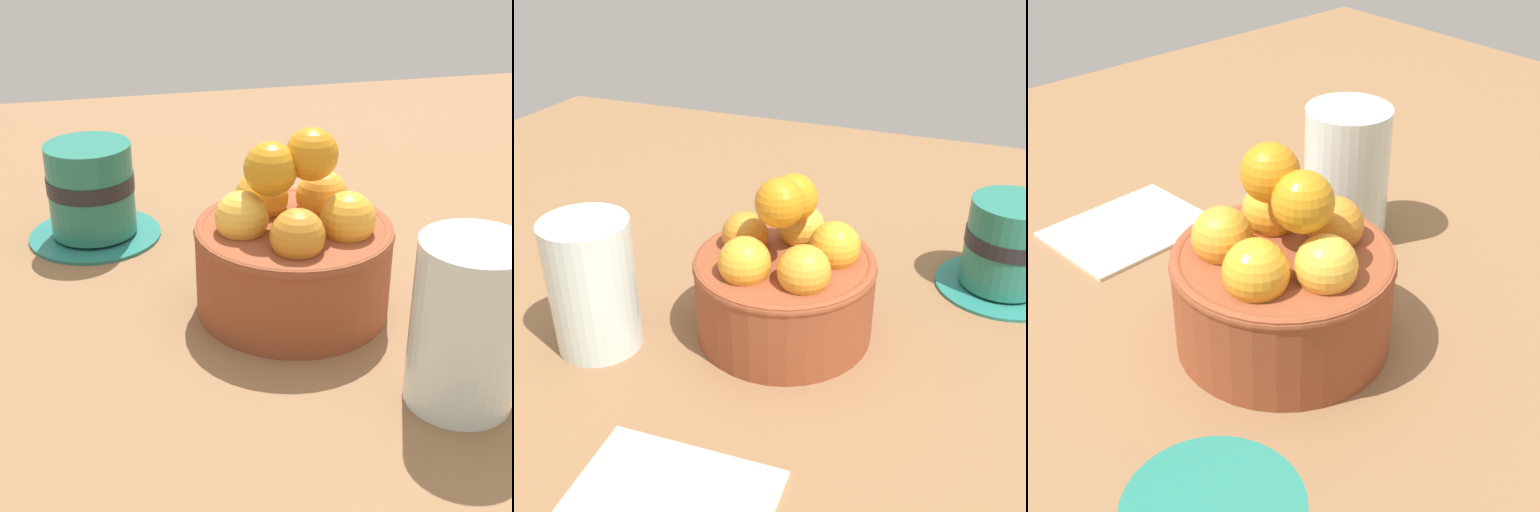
% 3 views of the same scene
% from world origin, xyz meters
% --- Properties ---
extents(ground_plane, '(1.28, 1.13, 0.05)m').
position_xyz_m(ground_plane, '(0.00, 0.00, -0.02)').
color(ground_plane, brown).
extents(terracotta_bowl, '(0.15, 0.15, 0.14)m').
position_xyz_m(terracotta_bowl, '(-0.00, -0.00, 0.05)').
color(terracotta_bowl, brown).
rests_on(terracotta_bowl, ground_plane).
extents(coffee_cup, '(0.12, 0.12, 0.09)m').
position_xyz_m(coffee_cup, '(-0.17, -0.14, 0.04)').
color(coffee_cup, '#25746B').
rests_on(coffee_cup, ground_plane).
extents(water_glass, '(0.07, 0.07, 0.11)m').
position_xyz_m(water_glass, '(0.13, 0.07, 0.06)').
color(water_glass, silver).
rests_on(water_glass, ground_plane).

